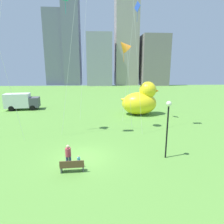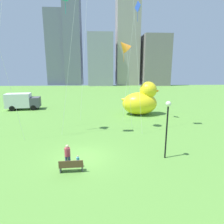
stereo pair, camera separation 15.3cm
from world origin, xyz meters
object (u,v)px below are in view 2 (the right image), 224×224
Objects in this scene: person_child at (78,161)px; kite_orange at (124,46)px; person_adult at (68,155)px; box_truck at (22,101)px; lamppost at (167,117)px; park_bench at (71,166)px; giant_inflatable_duck at (141,101)px; kite_blue at (137,14)px.

kite_orange is (4.30, 8.62, 8.88)m from person_child.
person_child is 0.09× the size of kite_orange.
person_adult is at bearing -120.84° from kite_orange.
lamppost is at bearing -46.89° from box_truck.
park_bench is 18.70m from giant_inflatable_duck.
giant_inflatable_duck reaches higher than person_child.
box_truck reaches higher than person_adult.
box_truck is (-18.61, 19.89, -1.90)m from lamppost.
kite_blue is at bearing -115.21° from giant_inflatable_duck.
kite_orange is (16.15, -12.31, 7.93)m from box_truck.
lamppost is at bearing -72.00° from kite_orange.
giant_inflatable_duck is 10.93m from kite_orange.
kite_blue is at bearing -25.39° from box_truck.
kite_blue is (-1.72, -3.65, 11.37)m from giant_inflatable_duck.
kite_orange is at bearing 63.50° from person_child.
box_truck is 0.39× the size of kite_blue.
box_truck is at bearing 142.68° from kite_orange.
box_truck is (-19.86, 4.96, -0.73)m from giant_inflatable_duck.
park_bench is 0.16× the size of kite_orange.
person_adult is 0.88m from person_child.
kite_orange is at bearing -37.32° from box_truck.
park_bench is at bearing -120.49° from person_child.
lamppost is (-1.24, -14.92, 1.17)m from giant_inflatable_duck.
person_adult is at bearing -61.85° from box_truck.
giant_inflatable_duck is (8.00, 15.97, 1.68)m from person_child.
kite_blue is (6.67, 12.98, 13.06)m from park_bench.
person_child is 7.40m from lamppost.
giant_inflatable_duck is 0.61× the size of kite_orange.
person_child is 0.19× the size of lamppost.
kite_blue is (6.28, 12.32, 13.05)m from person_child.
giant_inflatable_duck is at bearing 61.03° from person_adult.
giant_inflatable_duck is 1.34× the size of lamppost.
giant_inflatable_duck reaches higher than person_adult.
giant_inflatable_duck is 20.48m from box_truck.
person_adult is 23.55m from box_truck.
park_bench is at bearing -66.45° from person_adult.
person_child is 0.06× the size of kite_blue.
person_adult is 18.10m from giant_inflatable_duck.
box_truck reaches higher than person_child.
park_bench is 0.11× the size of kite_blue.
box_truck is at bearing 118.15° from person_adult.
person_adult is at bearing 167.38° from person_child.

